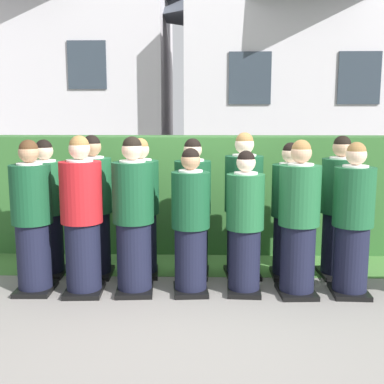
{
  "coord_description": "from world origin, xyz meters",
  "views": [
    {
      "loc": [
        0.13,
        -4.95,
        1.89
      ],
      "look_at": [
        0.0,
        0.28,
        1.05
      ],
      "focal_mm": 45.23,
      "sensor_mm": 36.0,
      "label": 1
    }
  ],
  "objects": [
    {
      "name": "student_front_row_0",
      "position": [
        -1.69,
        0.01,
        0.78
      ],
      "size": [
        0.43,
        0.48,
        1.64
      ],
      "color": "black",
      "rests_on": "ground"
    },
    {
      "name": "student_rear_row_5",
      "position": [
        1.12,
        0.56,
        0.75
      ],
      "size": [
        0.41,
        0.46,
        1.58
      ],
      "color": "black",
      "rests_on": "ground"
    },
    {
      "name": "student_front_row_5",
      "position": [
        1.12,
        -0.01,
        0.78
      ],
      "size": [
        0.43,
        0.49,
        1.64
      ],
      "color": "black",
      "rests_on": "ground"
    },
    {
      "name": "student_rear_row_1",
      "position": [
        -1.15,
        0.55,
        0.79
      ],
      "size": [
        0.43,
        0.53,
        1.66
      ],
      "color": "black",
      "rests_on": "ground"
    },
    {
      "name": "student_front_row_3",
      "position": [
        -0.01,
        0.02,
        0.74
      ],
      "size": [
        0.4,
        0.47,
        1.55
      ],
      "color": "black",
      "rests_on": "ground"
    },
    {
      "name": "school_building_main",
      "position": [
        -4.0,
        8.71,
        3.47
      ],
      "size": [
        6.62,
        4.58,
        6.76
      ],
      "color": "silver",
      "rests_on": "ground"
    },
    {
      "name": "ground_plane",
      "position": [
        0.0,
        0.0,
        0.0
      ],
      "size": [
        60.0,
        60.0,
        0.0
      ],
      "primitive_type": "plane",
      "color": "gray"
    },
    {
      "name": "student_rear_row_0",
      "position": [
        -1.71,
        0.57,
        0.77
      ],
      "size": [
        0.42,
        0.47,
        1.61
      ],
      "color": "black",
      "rests_on": "ground"
    },
    {
      "name": "student_front_row_6",
      "position": [
        1.68,
        0.01,
        0.77
      ],
      "size": [
        0.42,
        0.48,
        1.62
      ],
      "color": "black",
      "rests_on": "ground"
    },
    {
      "name": "student_rear_row_4",
      "position": [
        0.59,
        0.59,
        0.81
      ],
      "size": [
        0.44,
        0.55,
        1.69
      ],
      "color": "black",
      "rests_on": "ground"
    },
    {
      "name": "student_rear_row_2",
      "position": [
        -0.6,
        0.58,
        0.77
      ],
      "size": [
        0.42,
        0.5,
        1.63
      ],
      "color": "black",
      "rests_on": "ground"
    },
    {
      "name": "student_rear_row_6",
      "position": [
        1.7,
        0.6,
        0.79
      ],
      "size": [
        0.43,
        0.53,
        1.66
      ],
      "color": "black",
      "rests_on": "ground"
    },
    {
      "name": "lawn_strip",
      "position": [
        0.0,
        0.95,
        0.0
      ],
      "size": [
        10.46,
        0.9,
        0.01
      ],
      "primitive_type": "cube",
      "color": "#477A38",
      "rests_on": "ground"
    },
    {
      "name": "school_building_annex",
      "position": [
        2.27,
        7.81,
        2.99
      ],
      "size": [
        5.46,
        4.58,
        5.83
      ],
      "color": "silver",
      "rests_on": "ground"
    },
    {
      "name": "student_rear_row_3",
      "position": [
        -0.0,
        0.58,
        0.77
      ],
      "size": [
        0.42,
        0.48,
        1.62
      ],
      "color": "black",
      "rests_on": "ground"
    },
    {
      "name": "student_front_row_4",
      "position": [
        0.56,
        0.03,
        0.72
      ],
      "size": [
        0.4,
        0.45,
        1.53
      ],
      "color": "black",
      "rests_on": "ground"
    },
    {
      "name": "student_front_row_2",
      "position": [
        -0.61,
        0.01,
        0.8
      ],
      "size": [
        0.43,
        0.54,
        1.67
      ],
      "color": "black",
      "rests_on": "ground"
    },
    {
      "name": "hedge",
      "position": [
        0.0,
        1.75,
        0.8
      ],
      "size": [
        10.46,
        0.7,
        1.6
      ],
      "color": "#33662D",
      "rests_on": "ground"
    },
    {
      "name": "student_in_red_blazer",
      "position": [
        -1.15,
        -0.03,
        0.8
      ],
      "size": [
        0.44,
        0.5,
        1.68
      ],
      "color": "black",
      "rests_on": "ground"
    }
  ]
}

